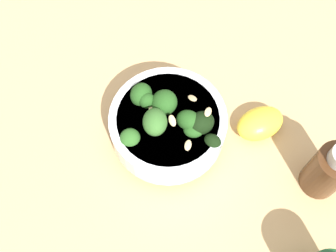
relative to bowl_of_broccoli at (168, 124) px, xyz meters
The scene contains 4 objects.
ground_plane 9.31cm from the bowl_of_broccoli, 166.18° to the right, with size 71.83×71.83×4.84cm, color tan.
bowl_of_broccoli is the anchor object (origin of this frame).
lemon_wedge 15.39cm from the bowl_of_broccoli, behind, with size 8.09×5.55×4.12cm, color yellow.
bottle_tall 25.07cm from the bowl_of_broccoli, 150.29° to the left, with size 5.95×5.95×12.25cm.
Camera 1 is at (11.41, 29.32, 65.77)cm, focal length 45.84 mm.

